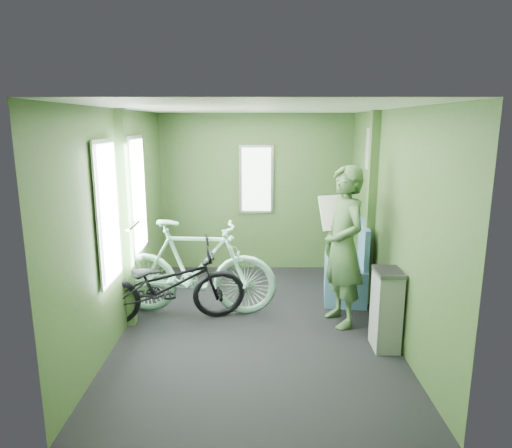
{
  "coord_description": "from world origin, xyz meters",
  "views": [
    {
      "loc": [
        0.01,
        -4.67,
        2.16
      ],
      "look_at": [
        0.0,
        0.1,
        1.1
      ],
      "focal_mm": 32.0,
      "sensor_mm": 36.0,
      "label": 1
    }
  ],
  "objects_px": {
    "bench_seat": "(347,275)",
    "waste_box": "(386,309)",
    "bicycle_black": "(168,323)",
    "bicycle_mint": "(196,314)",
    "passenger": "(343,247)"
  },
  "relations": [
    {
      "from": "bicycle_black",
      "to": "passenger",
      "type": "relative_size",
      "value": 0.99
    },
    {
      "from": "passenger",
      "to": "waste_box",
      "type": "xyz_separation_m",
      "value": [
        0.33,
        -0.57,
        -0.47
      ]
    },
    {
      "from": "bicycle_black",
      "to": "waste_box",
      "type": "height_order",
      "value": "waste_box"
    },
    {
      "from": "waste_box",
      "to": "bench_seat",
      "type": "xyz_separation_m",
      "value": [
        -0.11,
        1.37,
        -0.12
      ]
    },
    {
      "from": "waste_box",
      "to": "bench_seat",
      "type": "relative_size",
      "value": 0.83
    },
    {
      "from": "bicycle_mint",
      "to": "bench_seat",
      "type": "relative_size",
      "value": 1.93
    },
    {
      "from": "bicycle_black",
      "to": "bench_seat",
      "type": "relative_size",
      "value": 1.79
    },
    {
      "from": "bench_seat",
      "to": "waste_box",
      "type": "bearing_deg",
      "value": -77.42
    },
    {
      "from": "bicycle_mint",
      "to": "passenger",
      "type": "height_order",
      "value": "passenger"
    },
    {
      "from": "waste_box",
      "to": "passenger",
      "type": "bearing_deg",
      "value": 119.74
    },
    {
      "from": "bicycle_black",
      "to": "waste_box",
      "type": "xyz_separation_m",
      "value": [
        2.23,
        -0.54,
        0.4
      ]
    },
    {
      "from": "bicycle_mint",
      "to": "bench_seat",
      "type": "distance_m",
      "value": 1.95
    },
    {
      "from": "bicycle_black",
      "to": "bench_seat",
      "type": "bearing_deg",
      "value": -81.83
    },
    {
      "from": "bicycle_black",
      "to": "waste_box",
      "type": "bearing_deg",
      "value": -116.99
    },
    {
      "from": "bicycle_mint",
      "to": "passenger",
      "type": "relative_size",
      "value": 1.07
    }
  ]
}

